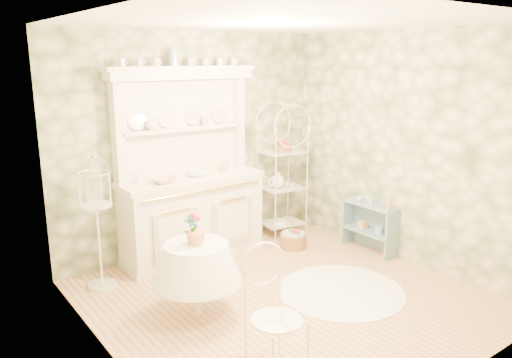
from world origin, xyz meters
TOP-DOWN VIEW (x-y plane):
  - floor at (0.00, 0.00)m, footprint 3.60×3.60m
  - ceiling at (0.00, 0.00)m, footprint 3.60×3.60m
  - wall_left at (-1.80, 0.00)m, footprint 3.60×3.60m
  - wall_right at (1.80, 0.00)m, footprint 3.60×3.60m
  - wall_back at (0.00, 1.80)m, footprint 3.60×3.60m
  - wall_front at (0.00, -1.80)m, footprint 3.60×3.60m
  - kitchen_dresser at (-0.20, 1.52)m, footprint 1.87×0.61m
  - bakers_rack at (1.20, 1.52)m, footprint 0.57×0.44m
  - side_shelf at (1.68, 0.36)m, footprint 0.33×0.68m
  - round_table at (-0.89, 0.23)m, footprint 0.79×0.79m
  - cafe_chair at (-0.85, -0.91)m, footprint 0.49×0.49m
  - birdcage_stand at (-1.41, 1.35)m, footprint 0.33×0.33m
  - floor_basket at (0.97, 1.01)m, footprint 0.40×0.40m
  - lace_rug at (0.56, -0.24)m, footprint 1.71×1.71m
  - bowl_floral at (-0.60, 1.44)m, footprint 0.30×0.30m
  - bowl_white at (-0.13, 1.51)m, footprint 0.25×0.25m
  - cup_left at (-0.59, 1.68)m, footprint 0.18×0.18m
  - cup_right at (0.10, 1.68)m, footprint 0.13×0.13m
  - potted_geranium at (-0.91, 0.27)m, footprint 0.16×0.13m
  - bottle_amber at (1.68, 0.09)m, footprint 0.08×0.08m
  - bottle_blue at (1.68, 0.35)m, footprint 0.06×0.06m
  - bottle_glass at (1.68, 0.55)m, footprint 0.07×0.07m

SIDE VIEW (x-z plane):
  - floor at x=0.00m, z-range 0.00..0.00m
  - lace_rug at x=0.56m, z-range 0.00..0.01m
  - floor_basket at x=0.97m, z-range 0.00..0.21m
  - side_shelf at x=1.68m, z-range 0.00..0.56m
  - round_table at x=-0.89m, z-range 0.00..0.76m
  - cafe_chair at x=-0.85m, z-range 0.00..0.89m
  - bottle_glass at x=1.68m, z-range 0.61..0.69m
  - bottle_blue at x=1.68m, z-range 0.60..0.71m
  - bottle_amber at x=1.68m, z-range 0.60..0.77m
  - birdcage_stand at x=-1.41m, z-range 0.00..1.37m
  - bakers_rack at x=1.20m, z-range 0.00..1.68m
  - potted_geranium at x=-0.91m, z-range 0.71..0.99m
  - bowl_floral at x=-0.60m, z-range 0.98..1.05m
  - bowl_white at x=-0.13m, z-range 0.98..1.06m
  - kitchen_dresser at x=-0.20m, z-range 0.00..2.29m
  - wall_left at x=-1.80m, z-range 1.35..1.35m
  - wall_right at x=1.80m, z-range 1.35..1.35m
  - wall_back at x=0.00m, z-range 1.35..1.35m
  - wall_front at x=0.00m, z-range 1.35..1.35m
  - cup_left at x=-0.59m, z-range 1.56..1.66m
  - cup_right at x=0.10m, z-range 1.56..1.66m
  - ceiling at x=0.00m, z-range 2.70..2.70m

